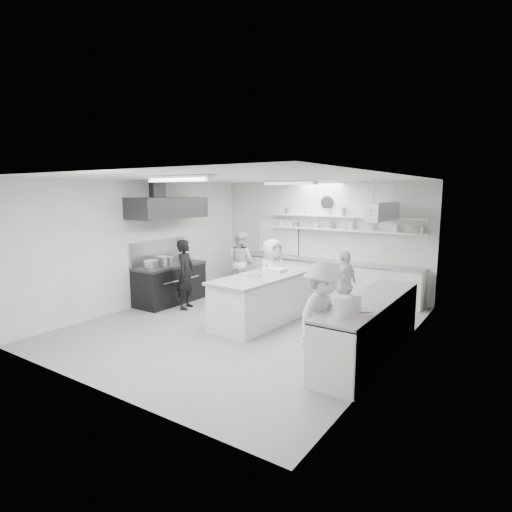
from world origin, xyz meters
The scene contains 27 objects.
floor centered at (0.00, 0.00, -0.01)m, with size 6.00×7.00×0.02m, color #A0A0A0.
ceiling centered at (0.00, 0.00, 3.01)m, with size 6.00×7.00×0.02m, color white.
wall_back centered at (0.00, 3.50, 1.50)m, with size 6.00×0.04×3.00m, color silver.
wall_front centered at (0.00, -3.50, 1.50)m, with size 6.00×0.04×3.00m, color silver.
wall_left centered at (-3.00, 0.00, 1.50)m, with size 0.04×7.00×3.00m, color silver.
wall_right centered at (3.00, 0.00, 1.50)m, with size 0.04×7.00×3.00m, color silver.
stove centered at (-2.60, 0.40, 0.45)m, with size 0.80×1.80×0.90m, color black.
exhaust_hood centered at (-2.60, 0.40, 2.35)m, with size 0.85×2.00×0.50m, color #303032.
back_counter centered at (0.30, 3.20, 0.46)m, with size 5.00×0.60×0.92m, color silver.
shelf_lower centered at (0.70, 3.37, 1.75)m, with size 4.20×0.26×0.04m, color silver.
shelf_upper centered at (0.70, 3.37, 2.10)m, with size 4.20×0.26×0.04m, color silver.
pass_through_window centered at (-1.30, 3.48, 1.45)m, with size 1.30×0.04×1.00m, color black.
wall_clock centered at (0.20, 3.46, 2.45)m, with size 0.32×0.32×0.05m, color silver.
right_counter centered at (2.65, -0.20, 0.47)m, with size 0.74×3.30×0.94m, color silver.
pot_rack centered at (2.00, 2.40, 2.30)m, with size 0.30×1.60×0.40m, color #A2A5AC.
light_fixture_front centered at (0.00, -1.80, 2.94)m, with size 1.30×0.25×0.10m, color silver.
light_fixture_rear centered at (0.00, 1.80, 2.94)m, with size 1.30×0.25×0.10m, color silver.
prep_island centered at (0.17, 0.43, 0.48)m, with size 0.96×2.58×0.95m, color silver.
stove_pot centered at (-2.60, 0.28, 1.04)m, with size 0.37×0.37×0.26m, color #A2A5AC.
cook_stove centered at (-1.89, 0.22, 0.82)m, with size 0.60×0.39×1.64m, color black.
cook_back centered at (-1.77, 2.24, 0.84)m, with size 0.81×0.63×1.67m, color silver.
cook_island_left centered at (-0.06, 1.10, 0.84)m, with size 0.82×0.54×1.68m, color silver.
cook_island_right centered at (1.51, 1.54, 0.75)m, with size 0.88×0.37×1.50m, color silver.
cook_right centered at (2.27, -1.22, 0.86)m, with size 1.11×0.64×1.72m, color silver.
bowl_island_a centered at (0.05, 0.21, 0.98)m, with size 0.27×0.27×0.07m, color #A2A5AC.
bowl_island_b centered at (0.09, -0.16, 0.99)m, with size 0.21×0.21×0.07m, color silver.
bowl_right centered at (2.79, -0.94, 0.97)m, with size 0.24×0.24×0.06m, color silver.
Camera 1 is at (4.78, -6.80, 2.73)m, focal length 29.16 mm.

